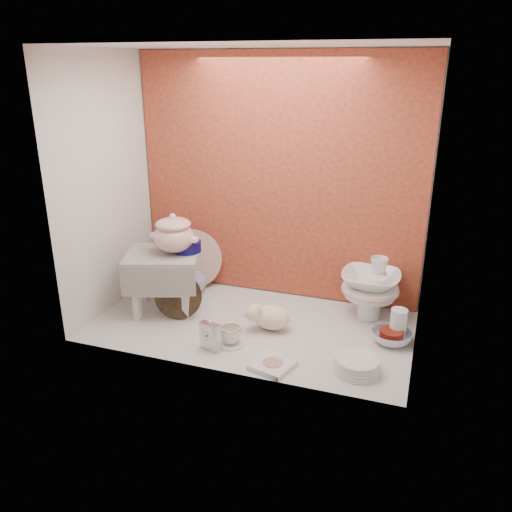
{
  "coord_description": "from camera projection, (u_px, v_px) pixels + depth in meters",
  "views": [
    {
      "loc": [
        0.9,
        -2.52,
        1.43
      ],
      "look_at": [
        0.02,
        0.02,
        0.42
      ],
      "focal_mm": 36.49,
      "sensor_mm": 36.0,
      "label": 1
    }
  ],
  "objects": [
    {
      "name": "clear_glass_vase",
      "position": [
        398.0,
        325.0,
        2.82
      ],
      "size": [
        0.12,
        0.12,
        0.18
      ],
      "primitive_type": "cylinder",
      "rotation": [
        0.0,
        0.0,
        0.41
      ],
      "color": "silver",
      "rests_on": "ground"
    },
    {
      "name": "blue_white_vase",
      "position": [
        190.0,
        277.0,
        3.38
      ],
      "size": [
        0.25,
        0.25,
        0.22
      ],
      "primitive_type": "imported",
      "rotation": [
        0.0,
        0.0,
        -0.23
      ],
      "color": "white",
      "rests_on": "ground"
    },
    {
      "name": "gold_rim_teacup",
      "position": [
        231.0,
        335.0,
        2.78
      ],
      "size": [
        0.12,
        0.12,
        0.09
      ],
      "primitive_type": "imported",
      "rotation": [
        0.0,
        0.0,
        0.02
      ],
      "color": "white",
      "rests_on": "teacup_saucer"
    },
    {
      "name": "teacup_saucer",
      "position": [
        231.0,
        343.0,
        2.8
      ],
      "size": [
        0.17,
        0.17,
        0.01
      ],
      "primitive_type": "cylinder",
      "rotation": [
        0.0,
        0.0,
        0.14
      ],
      "color": "white",
      "rests_on": "ground"
    },
    {
      "name": "floral_platter",
      "position": [
        192.0,
        259.0,
        3.45
      ],
      "size": [
        0.4,
        0.23,
        0.39
      ],
      "primitive_type": null,
      "rotation": [
        0.0,
        0.0,
        0.37
      ],
      "color": "silver",
      "rests_on": "ground"
    },
    {
      "name": "lattice_dish",
      "position": [
        272.0,
        365.0,
        2.58
      ],
      "size": [
        0.23,
        0.23,
        0.03
      ],
      "primitive_type": "cube",
      "rotation": [
        0.0,
        0.0,
        -0.27
      ],
      "color": "white",
      "rests_on": "ground"
    },
    {
      "name": "cobalt_bowl",
      "position": [
        187.0,
        246.0,
        3.09
      ],
      "size": [
        0.22,
        0.22,
        0.06
      ],
      "primitive_type": "cylinder",
      "rotation": [
        0.0,
        0.0,
        0.41
      ],
      "color": "#0D094A",
      "rests_on": "step_stool"
    },
    {
      "name": "niche_shell",
      "position": [
        262.0,
        158.0,
        2.84
      ],
      "size": [
        1.86,
        1.03,
        1.53
      ],
      "color": "#B5552D",
      "rests_on": "ground"
    },
    {
      "name": "plush_pig",
      "position": [
        272.0,
        317.0,
        2.92
      ],
      "size": [
        0.27,
        0.2,
        0.16
      ],
      "primitive_type": "ellipsoid",
      "rotation": [
        0.0,
        0.0,
        0.07
      ],
      "color": "beige",
      "rests_on": "ground"
    },
    {
      "name": "crystal_bowl",
      "position": [
        391.0,
        337.0,
        2.8
      ],
      "size": [
        0.24,
        0.24,
        0.07
      ],
      "primitive_type": "imported",
      "rotation": [
        0.0,
        0.0,
        0.09
      ],
      "color": "silver",
      "rests_on": "ground"
    },
    {
      "name": "porcelain_tower",
      "position": [
        370.0,
        287.0,
        3.03
      ],
      "size": [
        0.42,
        0.42,
        0.38
      ],
      "primitive_type": null,
      "rotation": [
        0.0,
        0.0,
        0.29
      ],
      "color": "white",
      "rests_on": "ground"
    },
    {
      "name": "ground",
      "position": [
        252.0,
        325.0,
        3.0
      ],
      "size": [
        1.8,
        1.8,
        0.0
      ],
      "primitive_type": "plane",
      "color": "silver",
      "rests_on": "ground"
    },
    {
      "name": "step_stool",
      "position": [
        164.0,
        282.0,
        3.12
      ],
      "size": [
        0.52,
        0.48,
        0.37
      ],
      "primitive_type": null,
      "rotation": [
        0.0,
        0.0,
        0.33
      ],
      "color": "silver",
      "rests_on": "ground"
    },
    {
      "name": "soup_tureen",
      "position": [
        174.0,
        233.0,
        3.03
      ],
      "size": [
        0.29,
        0.29,
        0.24
      ],
      "primitive_type": null,
      "rotation": [
        0.0,
        0.0,
        0.04
      ],
      "color": "white",
      "rests_on": "step_stool"
    },
    {
      "name": "dinner_plate_stack",
      "position": [
        357.0,
        365.0,
        2.54
      ],
      "size": [
        0.29,
        0.29,
        0.07
      ],
      "primitive_type": "cylinder",
      "rotation": [
        0.0,
        0.0,
        -0.3
      ],
      "color": "white",
      "rests_on": "ground"
    },
    {
      "name": "lacquer_tray",
      "position": [
        178.0,
        296.0,
        3.04
      ],
      "size": [
        0.29,
        0.14,
        0.28
      ],
      "primitive_type": null,
      "rotation": [
        0.0,
        0.0,
        0.24
      ],
      "color": "black",
      "rests_on": "ground"
    },
    {
      "name": "mantel_clock",
      "position": [
        210.0,
        335.0,
        2.72
      ],
      "size": [
        0.12,
        0.07,
        0.17
      ],
      "primitive_type": "cube",
      "rotation": [
        0.0,
        0.0,
        -0.23
      ],
      "color": "silver",
      "rests_on": "ground"
    }
  ]
}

